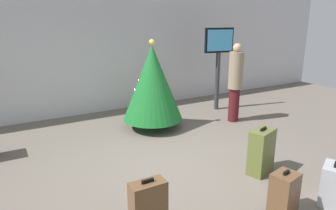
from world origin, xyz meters
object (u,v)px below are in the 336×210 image
suitcase_1 (332,185)px  suitcase_0 (284,194)px  holiday_tree (152,83)px  suitcase_3 (261,152)px  traveller_0 (235,81)px  flight_info_kiosk (219,54)px  suitcase_2 (148,207)px

suitcase_1 → suitcase_0: bearing=167.9°
holiday_tree → suitcase_3: (0.56, -2.73, -0.67)m
suitcase_0 → holiday_tree: bearing=90.0°
holiday_tree → traveller_0: (1.91, -0.53, -0.05)m
flight_info_kiosk → suitcase_0: flight_info_kiosk is taller
suitcase_2 → holiday_tree: bearing=62.3°
suitcase_1 → suitcase_3: 1.11m
suitcase_0 → suitcase_2: bearing=161.0°
holiday_tree → traveller_0: bearing=-15.4°
holiday_tree → traveller_0: size_ratio=1.07×
suitcase_0 → suitcase_1: (0.75, -0.16, -0.00)m
holiday_tree → suitcase_1: holiday_tree is taller
holiday_tree → suitcase_2: size_ratio=2.95×
holiday_tree → suitcase_0: holiday_tree is taller
holiday_tree → suitcase_1: size_ratio=3.29×
flight_info_kiosk → suitcase_0: 4.81m
traveller_0 → suitcase_2: traveller_0 is taller
traveller_0 → suitcase_3: size_ratio=2.40×
holiday_tree → traveller_0: 1.98m
suitcase_1 → suitcase_3: suitcase_3 is taller
traveller_0 → suitcase_0: (-1.91, -3.14, -0.70)m
holiday_tree → suitcase_3: holiday_tree is taller
holiday_tree → suitcase_3: bearing=-78.4°
holiday_tree → suitcase_3: size_ratio=2.56×
flight_info_kiosk → traveller_0: (-0.26, -0.99, -0.50)m
traveller_0 → suitcase_1: (-1.16, -3.30, -0.70)m
suitcase_0 → suitcase_3: 1.09m
holiday_tree → suitcase_0: 3.74m
suitcase_0 → suitcase_3: (0.56, 0.94, 0.08)m
traveller_0 → suitcase_2: 4.43m
flight_info_kiosk → suitcase_3: 3.75m
suitcase_0 → suitcase_3: size_ratio=0.79×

